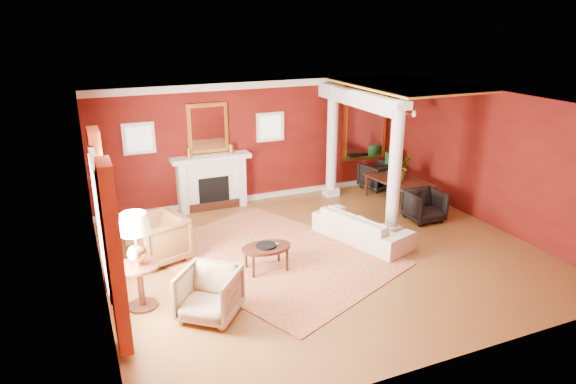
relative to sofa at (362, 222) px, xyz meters
name	(u,v)px	position (x,y,z in m)	size (l,w,h in m)	color
ground	(325,254)	(-0.97, -0.27, -0.41)	(8.00, 8.00, 0.00)	brown
room_shell	(327,153)	(-0.97, -0.27, 1.61)	(8.04, 7.04, 2.92)	#63120D
fireplace	(212,182)	(-2.27, 3.05, 0.24)	(1.85, 0.42, 1.29)	silver
overmantel_mirror	(208,128)	(-2.27, 3.18, 1.49)	(0.95, 0.07, 1.15)	gold
flank_window_left	(139,138)	(-3.82, 3.19, 1.39)	(0.70, 0.07, 0.70)	silver
flank_window_right	(270,127)	(-0.72, 3.19, 1.39)	(0.70, 0.07, 0.70)	silver
left_window	(107,229)	(-4.87, -0.87, 1.02)	(0.21, 2.55, 2.60)	white
column_front	(395,169)	(0.73, 0.03, 1.02)	(0.36, 0.36, 2.80)	silver
column_back	(332,141)	(0.73, 2.73, 1.02)	(0.36, 0.36, 2.80)	silver
header_beam	(357,98)	(0.73, 1.63, 2.21)	(0.30, 3.20, 0.32)	silver
amber_ceiling	(405,85)	(1.88, 1.48, 2.46)	(2.30, 3.40, 0.04)	gold
dining_mirror	(365,128)	(1.93, 3.18, 1.14)	(1.30, 0.07, 1.70)	gold
chandelier	(404,112)	(1.93, 1.53, 1.84)	(0.60, 0.62, 0.75)	#C1833C
crown_trim	(260,85)	(-0.97, 3.19, 2.41)	(8.00, 0.08, 0.16)	silver
base_trim	(262,196)	(-0.97, 3.19, -0.35)	(8.00, 0.08, 0.12)	silver
rug	(272,257)	(-1.95, 0.02, -0.40)	(3.24, 4.31, 0.02)	maroon
sofa	(362,222)	(0.00, 0.00, 0.00)	(2.08, 0.61, 0.81)	#EAE2C5
armchair_leopard	(157,237)	(-3.95, 0.72, 0.07)	(0.93, 0.87, 0.96)	black
armchair_stripe	(209,292)	(-3.56, -1.49, 0.02)	(0.83, 0.77, 0.85)	#CCB488
coffee_table	(266,249)	(-2.23, -0.42, 0.01)	(0.91, 0.91, 0.46)	black
coffee_book	(269,240)	(-2.18, -0.42, 0.16)	(0.16, 0.02, 0.22)	black
side_table	(136,244)	(-4.47, -0.81, 0.67)	(0.63, 0.63, 1.58)	black
dining_table	(400,184)	(2.01, 1.59, 0.07)	(1.70, 0.60, 0.95)	black
dining_chair_near	(425,204)	(1.85, 0.40, -0.03)	(0.74, 0.69, 0.76)	black
dining_chair_far	(377,174)	(2.10, 2.73, -0.02)	(0.75, 0.70, 0.77)	black
green_urn	(391,173)	(2.53, 2.73, -0.03)	(0.40, 0.40, 0.97)	#15431D
potted_plant	(400,155)	(1.94, 1.56, 0.80)	(0.60, 0.66, 0.52)	#26591E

